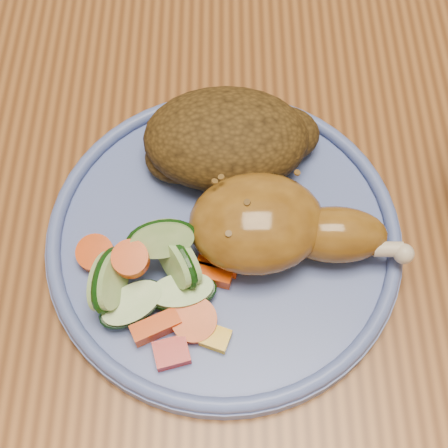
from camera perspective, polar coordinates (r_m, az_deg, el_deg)
The scene contains 7 objects.
ground at distance 1.20m, azimuth 4.87°, elevation -12.14°, with size 4.00×4.00×0.00m, color brown.
dining_table at distance 0.59m, azimuth 9.69°, elevation 6.37°, with size 0.90×1.40×0.75m.
plate at distance 0.44m, azimuth 0.00°, elevation -1.31°, with size 0.25×0.25×0.01m, color #5267AF.
plate_rim at distance 0.43m, azimuth 0.00°, elevation -0.64°, with size 0.25×0.25×0.01m, color #5267AF.
chicken_leg at distance 0.41m, azimuth 4.76°, elevation -0.16°, with size 0.15×0.08×0.05m.
rice_pilaf at distance 0.45m, azimuth 0.52°, elevation 7.76°, with size 0.13×0.09×0.05m.
vegetable_pile at distance 0.41m, azimuth -6.29°, elevation -5.07°, with size 0.11×0.10×0.05m.
Camera 1 is at (-0.10, -0.34, 1.15)m, focal length 50.00 mm.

